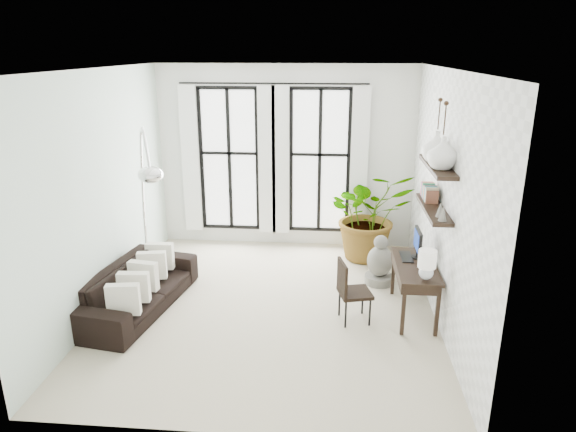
# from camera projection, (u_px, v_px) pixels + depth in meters

# --- Properties ---
(floor) EXTENTS (5.00, 5.00, 0.00)m
(floor) POSITION_uv_depth(u_px,v_px,m) (270.00, 307.00, 7.16)
(floor) COLOR #BDB396
(floor) RESTS_ON ground
(ceiling) EXTENTS (5.00, 5.00, 0.00)m
(ceiling) POSITION_uv_depth(u_px,v_px,m) (267.00, 69.00, 6.17)
(ceiling) COLOR white
(ceiling) RESTS_ON wall_back
(wall_left) EXTENTS (0.00, 5.00, 5.00)m
(wall_left) POSITION_uv_depth(u_px,v_px,m) (101.00, 193.00, 6.85)
(wall_left) COLOR silver
(wall_left) RESTS_ON floor
(wall_right) EXTENTS (0.00, 5.00, 5.00)m
(wall_right) POSITION_uv_depth(u_px,v_px,m) (445.00, 201.00, 6.48)
(wall_right) COLOR white
(wall_right) RESTS_ON floor
(wall_back) EXTENTS (4.50, 0.00, 4.50)m
(wall_back) POSITION_uv_depth(u_px,v_px,m) (286.00, 158.00, 9.03)
(wall_back) COLOR white
(wall_back) RESTS_ON floor
(windows) EXTENTS (3.26, 0.13, 2.65)m
(windows) POSITION_uv_depth(u_px,v_px,m) (274.00, 161.00, 8.99)
(windows) COLOR white
(windows) RESTS_ON wall_back
(wall_shelves) EXTENTS (0.25, 1.30, 0.60)m
(wall_shelves) POSITION_uv_depth(u_px,v_px,m) (434.00, 191.00, 6.47)
(wall_shelves) COLOR black
(wall_shelves) RESTS_ON wall_right
(sofa) EXTENTS (1.18, 2.25, 0.62)m
(sofa) POSITION_uv_depth(u_px,v_px,m) (138.00, 288.00, 7.03)
(sofa) COLOR black
(sofa) RESTS_ON floor
(throw_pillows) EXTENTS (0.40, 1.52, 0.40)m
(throw_pillows) POSITION_uv_depth(u_px,v_px,m) (143.00, 276.00, 6.96)
(throw_pillows) COLOR silver
(throw_pillows) RESTS_ON sofa
(plant) EXTENTS (1.63, 1.49, 1.55)m
(plant) POSITION_uv_depth(u_px,v_px,m) (369.00, 215.00, 8.62)
(plant) COLOR #2D7228
(plant) RESTS_ON floor
(desk) EXTENTS (0.52, 1.23, 1.12)m
(desk) POSITION_uv_depth(u_px,v_px,m) (416.00, 269.00, 6.72)
(desk) COLOR black
(desk) RESTS_ON floor
(desk_chair) EXTENTS (0.49, 0.49, 0.85)m
(desk_chair) POSITION_uv_depth(u_px,v_px,m) (349.00, 288.00, 6.65)
(desk_chair) COLOR black
(desk_chair) RESTS_ON floor
(arc_lamp) EXTENTS (0.75, 1.02, 2.46)m
(arc_lamp) POSITION_uv_depth(u_px,v_px,m) (145.00, 171.00, 6.89)
(arc_lamp) COLOR silver
(arc_lamp) RESTS_ON floor
(buddha) EXTENTS (0.43, 0.43, 0.78)m
(buddha) POSITION_uv_depth(u_px,v_px,m) (380.00, 263.00, 7.79)
(buddha) COLOR gray
(buddha) RESTS_ON floor
(vase_a) EXTENTS (0.37, 0.37, 0.38)m
(vase_a) POSITION_uv_depth(u_px,v_px,m) (443.00, 153.00, 6.03)
(vase_a) COLOR white
(vase_a) RESTS_ON shelf_upper
(vase_b) EXTENTS (0.37, 0.37, 0.38)m
(vase_b) POSITION_uv_depth(u_px,v_px,m) (437.00, 147.00, 6.41)
(vase_b) COLOR white
(vase_b) RESTS_ON shelf_upper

